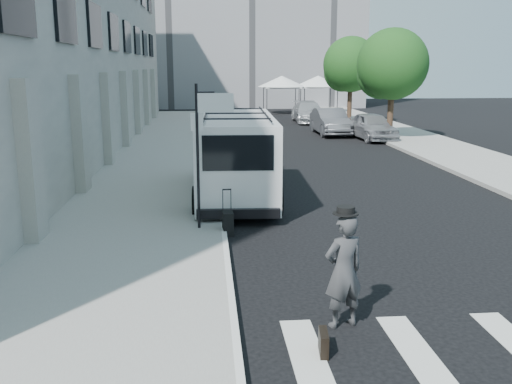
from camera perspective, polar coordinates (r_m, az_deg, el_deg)
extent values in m
plane|color=black|center=(11.43, 7.45, -8.40)|extent=(120.00, 120.00, 0.00)
cube|color=gray|center=(26.78, -8.94, 3.84)|extent=(4.50, 48.00, 0.15)
cube|color=gray|center=(32.71, 15.49, 5.10)|extent=(4.00, 56.00, 0.15)
cube|color=gray|center=(29.90, -23.59, 15.26)|extent=(10.00, 44.00, 12.00)
cylinder|color=black|center=(13.78, -5.85, 3.45)|extent=(0.07, 0.07, 3.50)
cube|color=white|center=(13.70, -5.93, 6.98)|extent=(0.30, 0.03, 0.42)
cube|color=white|center=(13.64, -4.06, 8.88)|extent=(0.85, 0.06, 0.45)
cylinder|color=black|center=(32.12, 13.27, 7.47)|extent=(0.32, 0.32, 2.80)
sphere|color=#184215|center=(32.00, 13.52, 12.34)|extent=(3.80, 3.80, 3.80)
sphere|color=#184215|center=(32.46, 12.45, 11.38)|extent=(2.66, 2.66, 2.66)
cylinder|color=black|center=(40.74, 9.33, 8.65)|extent=(0.32, 0.32, 2.80)
sphere|color=#184215|center=(40.65, 9.47, 12.49)|extent=(3.80, 3.80, 3.80)
sphere|color=#184215|center=(41.14, 8.68, 11.72)|extent=(2.66, 2.66, 2.66)
cylinder|color=black|center=(47.37, 1.10, 8.97)|extent=(0.06, 0.06, 2.20)
cylinder|color=black|center=(47.74, 4.48, 8.97)|extent=(0.06, 0.06, 2.20)
cylinder|color=black|center=(50.15, 0.76, 9.17)|extent=(0.06, 0.06, 2.20)
cylinder|color=black|center=(50.50, 3.96, 9.17)|extent=(0.06, 0.06, 2.20)
cube|color=white|center=(48.86, 2.59, 10.42)|extent=(3.00, 3.00, 0.12)
cone|color=white|center=(48.85, 2.59, 11.01)|extent=(4.00, 4.00, 0.90)
cylinder|color=black|center=(48.30, 4.86, 9.00)|extent=(0.06, 0.06, 2.20)
cylinder|color=black|center=(48.85, 8.14, 8.96)|extent=(0.06, 0.06, 2.20)
cylinder|color=black|center=(51.06, 4.32, 9.20)|extent=(0.06, 0.06, 2.20)
cylinder|color=black|center=(51.58, 7.43, 9.17)|extent=(0.06, 0.06, 2.20)
cube|color=white|center=(49.87, 6.22, 10.41)|extent=(3.00, 3.00, 0.12)
cone|color=white|center=(49.86, 6.23, 10.98)|extent=(4.00, 4.00, 0.90)
imported|color=#363639|center=(9.09, 8.76, -7.82)|extent=(0.78, 0.64, 1.85)
cube|color=black|center=(8.53, 6.76, -14.73)|extent=(0.17, 0.45, 0.34)
cube|color=black|center=(13.94, -2.83, -3.17)|extent=(0.28, 0.42, 0.58)
cylinder|color=black|center=(13.97, -3.34, -0.85)|extent=(0.02, 0.02, 0.55)
cylinder|color=black|center=(13.99, -2.52, -0.82)|extent=(0.02, 0.02, 0.55)
cube|color=black|center=(13.92, -2.94, 0.25)|extent=(0.22, 0.05, 0.03)
cube|color=silver|center=(17.42, -2.03, 3.69)|extent=(2.45, 6.15, 2.36)
cube|color=silver|center=(20.79, -2.19, 3.63)|extent=(2.17, 1.08, 1.24)
cube|color=black|center=(14.36, -1.81, 3.93)|extent=(1.80, 0.15, 0.90)
cylinder|color=black|center=(19.70, -5.24, 1.87)|extent=(0.34, 0.87, 0.86)
cylinder|color=black|center=(19.74, 0.98, 1.94)|extent=(0.34, 0.87, 0.86)
cylinder|color=black|center=(15.63, -5.78, -0.97)|extent=(0.34, 0.87, 0.86)
cylinder|color=black|center=(15.67, 2.05, -0.87)|extent=(0.34, 0.87, 0.86)
imported|color=gray|center=(32.53, 11.53, 6.47)|extent=(2.15, 4.57, 1.51)
imported|color=#52545A|center=(34.59, 7.43, 7.00)|extent=(1.70, 4.73, 1.55)
imported|color=#A3A7AB|center=(41.88, 5.25, 7.96)|extent=(2.16, 5.13, 1.48)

